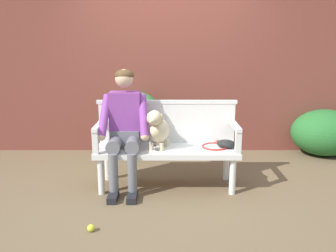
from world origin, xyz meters
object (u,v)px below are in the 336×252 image
object	(u,v)px
garden_bench	(168,153)
tennis_racket	(216,146)
person_seated	(126,125)
tennis_ball	(92,228)
baseball_glove	(228,144)
dog_on_bench	(159,129)

from	to	relation	value
garden_bench	tennis_racket	world-z (taller)	tennis_racket
tennis_racket	person_seated	bearing A→B (deg)	-176.43
person_seated	tennis_ball	world-z (taller)	person_seated
baseball_glove	tennis_ball	distance (m)	1.73
dog_on_bench	garden_bench	bearing A→B (deg)	23.07
tennis_racket	dog_on_bench	bearing A→B (deg)	-172.42
dog_on_bench	tennis_ball	xyz separation A→B (m)	(-0.56, -0.96, -0.66)
person_seated	tennis_ball	size ratio (longest dim) A/B	20.21
tennis_ball	dog_on_bench	bearing A→B (deg)	59.55
person_seated	tennis_racket	xyz separation A→B (m)	(1.01, 0.06, -0.26)
person_seated	dog_on_bench	xyz separation A→B (m)	(0.37, -0.02, -0.04)
person_seated	baseball_glove	distance (m)	1.15
garden_bench	dog_on_bench	distance (m)	0.31
tennis_racket	tennis_ball	size ratio (longest dim) A/B	8.81
baseball_glove	dog_on_bench	bearing A→B (deg)	-155.85
garden_bench	person_seated	world-z (taller)	person_seated
dog_on_bench	baseball_glove	xyz separation A→B (m)	(0.76, 0.04, -0.18)
garden_bench	baseball_glove	world-z (taller)	baseball_glove
tennis_racket	garden_bench	bearing A→B (deg)	-175.34
garden_bench	baseball_glove	size ratio (longest dim) A/B	7.20
dog_on_bench	baseball_glove	distance (m)	0.79
person_seated	dog_on_bench	distance (m)	0.37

